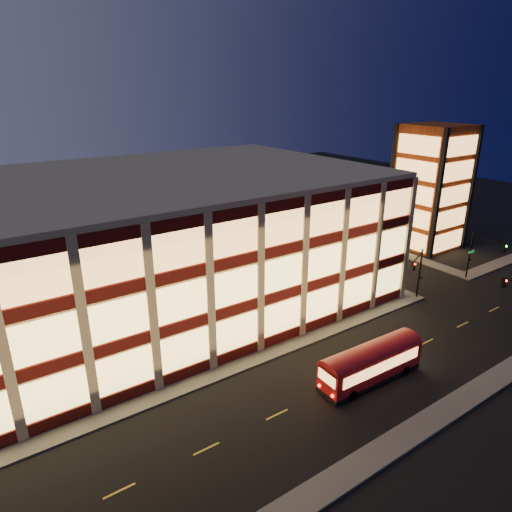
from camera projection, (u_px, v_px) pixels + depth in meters
ground at (253, 368)px, 39.69m from camera, size 200.00×200.00×0.00m
sidewalk_office_south at (218, 373)px, 38.83m from camera, size 54.00×2.00×0.15m
sidewalk_office_east at (319, 257)px, 65.05m from camera, size 2.00×30.00×0.15m
sidewalk_tower_south at (492, 266)px, 61.85m from camera, size 14.00×2.00×0.15m
sidewalk_tower_west at (371, 243)px, 70.94m from camera, size 2.00×30.00×0.15m
sidewalk_near at (367, 461)px, 29.67m from camera, size 100.00×2.00×0.15m
office_building at (141, 244)px, 48.60m from camera, size 50.45×30.45×14.50m
stair_tower at (431, 188)px, 67.13m from camera, size 8.60×8.60×18.00m
traffic_signal_far at (418, 268)px, 50.32m from camera, size 3.79×1.87×6.00m
traffic_signal_right at (482, 251)px, 55.71m from camera, size 1.20×4.37×6.00m
trolley_bus at (371, 361)px, 37.44m from camera, size 9.67×2.80×3.25m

